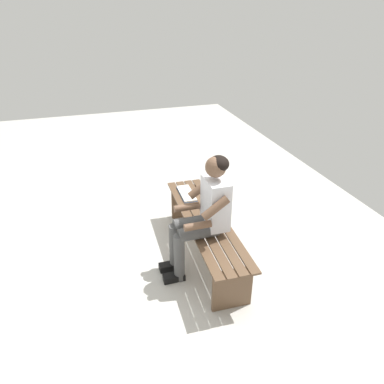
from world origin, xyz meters
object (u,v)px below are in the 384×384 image
(person_seated, at_px, (204,212))
(bench_near, at_px, (205,227))
(apple, at_px, (209,208))
(book_open, at_px, (187,194))

(person_seated, bearing_deg, bench_near, -24.41)
(bench_near, height_order, person_seated, person_seated)
(bench_near, distance_m, apple, 0.22)
(bench_near, bearing_deg, person_seated, 155.59)
(person_seated, height_order, book_open, person_seated)
(apple, height_order, book_open, apple)
(bench_near, relative_size, person_seated, 1.51)
(person_seated, xyz_separation_m, book_open, (0.81, -0.07, -0.23))
(book_open, bearing_deg, bench_near, -174.76)
(person_seated, bearing_deg, book_open, -4.70)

